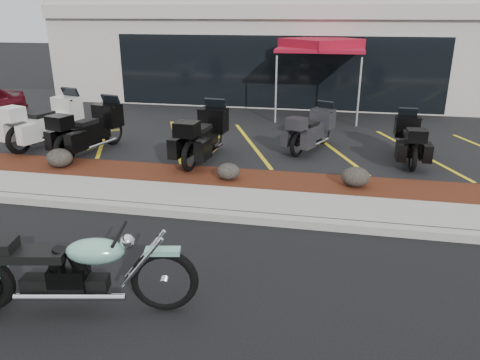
% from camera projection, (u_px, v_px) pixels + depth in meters
% --- Properties ---
extents(ground, '(90.00, 90.00, 0.00)m').
position_uv_depth(ground, '(193.00, 240.00, 7.88)').
color(ground, black).
rests_on(ground, ground).
extents(curb, '(24.00, 0.25, 0.15)m').
position_uv_depth(curb, '(207.00, 214.00, 8.68)').
color(curb, gray).
rests_on(curb, ground).
extents(sidewalk, '(24.00, 1.20, 0.15)m').
position_uv_depth(sidewalk, '(216.00, 200.00, 9.32)').
color(sidewalk, gray).
rests_on(sidewalk, ground).
extents(mulch_bed, '(24.00, 1.20, 0.16)m').
position_uv_depth(mulch_bed, '(229.00, 180.00, 10.43)').
color(mulch_bed, '#340E0B').
rests_on(mulch_bed, ground).
extents(upper_lot, '(26.00, 9.60, 0.15)m').
position_uv_depth(upper_lot, '(265.00, 125.00, 15.40)').
color(upper_lot, black).
rests_on(upper_lot, ground).
extents(dealership_building, '(18.00, 8.16, 4.00)m').
position_uv_depth(dealership_building, '(287.00, 50.00, 20.52)').
color(dealership_building, '#A49E94').
rests_on(dealership_building, ground).
extents(boulder_left, '(0.63, 0.52, 0.44)m').
position_uv_depth(boulder_left, '(60.00, 158.00, 10.97)').
color(boulder_left, black).
rests_on(boulder_left, mulch_bed).
extents(boulder_mid, '(0.51, 0.43, 0.36)m').
position_uv_depth(boulder_mid, '(228.00, 171.00, 10.17)').
color(boulder_mid, black).
rests_on(boulder_mid, mulch_bed).
extents(boulder_right, '(0.59, 0.49, 0.42)m').
position_uv_depth(boulder_right, '(356.00, 177.00, 9.76)').
color(boulder_right, black).
rests_on(boulder_right, mulch_bed).
extents(hero_cruiser, '(3.33, 1.44, 1.14)m').
position_uv_depth(hero_cruiser, '(164.00, 271.00, 5.84)').
color(hero_cruiser, '#74B49C').
rests_on(hero_cruiser, ground).
extents(touring_white, '(1.65, 2.68, 1.46)m').
position_uv_depth(touring_white, '(72.00, 113.00, 13.34)').
color(touring_white, white).
rests_on(touring_white, upper_lot).
extents(touring_black_front, '(1.47, 2.53, 1.39)m').
position_uv_depth(touring_black_front, '(112.00, 120.00, 12.66)').
color(touring_black_front, black).
rests_on(touring_black_front, upper_lot).
extents(touring_black_mid, '(1.16, 2.47, 1.39)m').
position_uv_depth(touring_black_mid, '(215.00, 125.00, 12.10)').
color(touring_black_mid, black).
rests_on(touring_black_mid, upper_lot).
extents(touring_grey, '(1.57, 2.20, 1.20)m').
position_uv_depth(touring_grey, '(324.00, 123.00, 12.78)').
color(touring_grey, '#2D2C31').
rests_on(touring_grey, upper_lot).
extents(touring_black_rear, '(0.79, 2.06, 1.19)m').
position_uv_depth(touring_black_rear, '(406.00, 131.00, 11.93)').
color(touring_black_rear, black).
rests_on(touring_black_rear, upper_lot).
extents(traffic_cone, '(0.29, 0.29, 0.49)m').
position_uv_depth(traffic_cone, '(223.00, 119.00, 14.77)').
color(traffic_cone, orange).
rests_on(traffic_cone, upper_lot).
extents(popup_canopy, '(3.03, 3.03, 2.61)m').
position_uv_depth(popup_canopy, '(321.00, 46.00, 15.61)').
color(popup_canopy, silver).
rests_on(popup_canopy, upper_lot).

